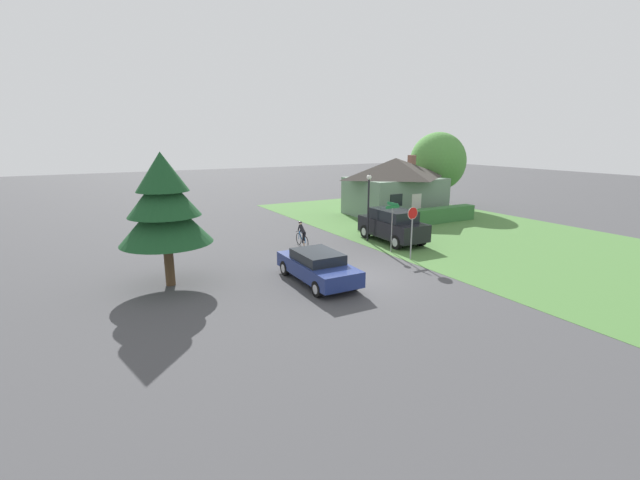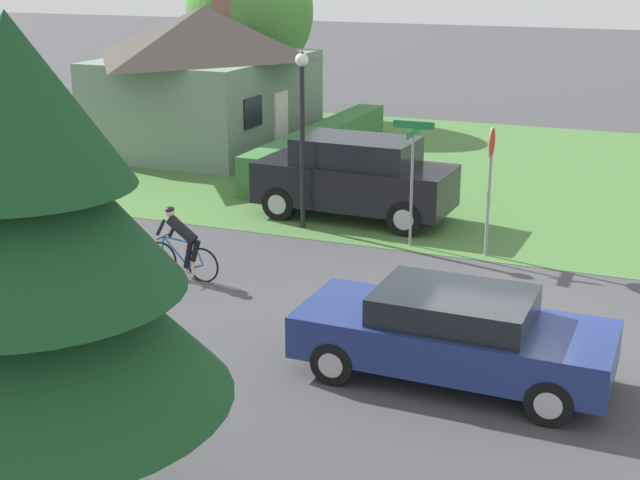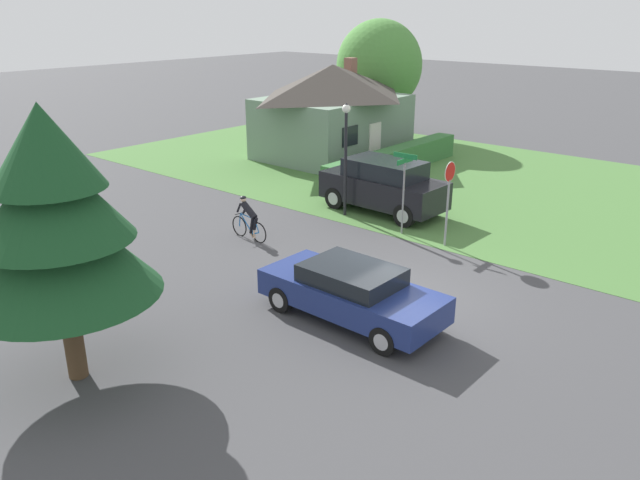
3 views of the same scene
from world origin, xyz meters
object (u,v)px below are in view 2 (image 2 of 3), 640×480
object	(u,v)px
cottage_house	(206,76)
parked_suv_right	(355,178)
cyclist	(182,244)
street_name_sign	(413,161)
stop_sign	(490,168)
deciduous_tree_right	(249,12)
sedan_left_lane	(453,334)
street_lamp	(302,114)
conifer_tall_near	(28,246)

from	to	relation	value
cottage_house	parked_suv_right	xyz separation A→B (m)	(-6.10, -7.40, -1.36)
cyclist	street_name_sign	bearing A→B (deg)	-131.49
cottage_house	stop_sign	size ratio (longest dim) A/B	2.75
cyclist	deciduous_tree_right	size ratio (longest dim) A/B	0.25
deciduous_tree_right	sedan_left_lane	bearing A→B (deg)	-146.25
cyclist	street_lamp	bearing A→B (deg)	-99.33
cyclist	sedan_left_lane	bearing A→B (deg)	161.44
stop_sign	deciduous_tree_right	distance (m)	18.37
parked_suv_right	street_lamp	size ratio (longest dim) A/B	1.16
parked_suv_right	street_name_sign	size ratio (longest dim) A/B	1.72
parked_suv_right	cyclist	bearing A→B (deg)	74.08
cyclist	street_lamp	world-z (taller)	street_lamp
cottage_house	deciduous_tree_right	bearing A→B (deg)	13.34
conifer_tall_near	cyclist	bearing A→B (deg)	21.99
street_name_sign	cyclist	bearing A→B (deg)	136.09
street_lamp	conifer_tall_near	distance (m)	12.28
cyclist	street_name_sign	xyz separation A→B (m)	(3.69, -3.56, 1.21)
street_lamp	deciduous_tree_right	distance (m)	15.34
cyclist	street_lamp	distance (m)	4.58
parked_suv_right	deciduous_tree_right	size ratio (longest dim) A/B	0.72
parked_suv_right	stop_sign	bearing A→B (deg)	157.26
stop_sign	street_lamp	world-z (taller)	street_lamp
cyclist	parked_suv_right	bearing A→B (deg)	-105.35
sedan_left_lane	stop_sign	bearing A→B (deg)	-81.94
parked_suv_right	cottage_house	bearing A→B (deg)	-37.63
cottage_house	sedan_left_lane	xyz separation A→B (m)	(-13.66, -11.72, -1.64)
street_lamp	parked_suv_right	bearing A→B (deg)	-34.73
cottage_house	stop_sign	xyz separation A→B (m)	(-7.73, -10.96, -0.46)
conifer_tall_near	parked_suv_right	bearing A→B (deg)	6.62
cottage_house	deciduous_tree_right	distance (m)	6.17
sedan_left_lane	parked_suv_right	distance (m)	8.71
street_name_sign	street_lamp	bearing A→B (deg)	82.72
cyclist	deciduous_tree_right	xyz separation A→B (m)	(17.15, 7.00, 3.37)
stop_sign	street_name_sign	world-z (taller)	street_name_sign
street_lamp	street_name_sign	distance (m)	2.85
deciduous_tree_right	cottage_house	bearing A→B (deg)	-167.52
sedan_left_lane	street_lamp	xyz separation A→B (m)	(6.34, 5.16, 1.96)
street_lamp	conifer_tall_near	size ratio (longest dim) A/B	0.73
street_name_sign	cottage_house	bearing A→B (deg)	50.43
cottage_house	stop_sign	distance (m)	13.42
street_lamp	street_name_sign	xyz separation A→B (m)	(-0.35, -2.72, -0.78)
cyclist	parked_suv_right	distance (m)	5.53
conifer_tall_near	deciduous_tree_right	xyz separation A→B (m)	(25.13, 10.22, 0.59)
stop_sign	parked_suv_right	bearing A→B (deg)	-115.25
sedan_left_lane	deciduous_tree_right	distance (m)	23.64
sedan_left_lane	street_lamp	bearing A→B (deg)	-50.09
sedan_left_lane	deciduous_tree_right	world-z (taller)	deciduous_tree_right
street_lamp	cottage_house	bearing A→B (deg)	41.87
parked_suv_right	street_lamp	distance (m)	2.24
sedan_left_lane	street_name_sign	xyz separation A→B (m)	(5.99, 2.44, 1.18)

